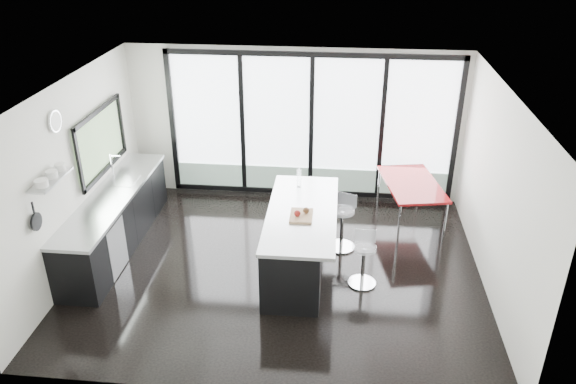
# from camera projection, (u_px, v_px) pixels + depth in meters

# --- Properties ---
(floor) EXTENTS (6.00, 5.00, 0.00)m
(floor) POSITION_uv_depth(u_px,v_px,m) (279.00, 268.00, 8.53)
(floor) COLOR black
(floor) RESTS_ON ground
(ceiling) EXTENTS (6.00, 5.00, 0.00)m
(ceiling) POSITION_uv_depth(u_px,v_px,m) (278.00, 88.00, 7.27)
(ceiling) COLOR white
(ceiling) RESTS_ON wall_back
(wall_back) EXTENTS (6.00, 0.09, 2.80)m
(wall_back) POSITION_uv_depth(u_px,v_px,m) (310.00, 133.00, 10.12)
(wall_back) COLOR silver
(wall_back) RESTS_ON ground
(wall_front) EXTENTS (6.00, 0.00, 2.80)m
(wall_front) POSITION_uv_depth(u_px,v_px,m) (250.00, 293.00, 5.68)
(wall_front) COLOR silver
(wall_front) RESTS_ON ground
(wall_left) EXTENTS (0.26, 5.00, 2.80)m
(wall_left) POSITION_uv_depth(u_px,v_px,m) (82.00, 159.00, 8.34)
(wall_left) COLOR silver
(wall_left) RESTS_ON ground
(wall_right) EXTENTS (0.00, 5.00, 2.80)m
(wall_right) POSITION_uv_depth(u_px,v_px,m) (498.00, 195.00, 7.62)
(wall_right) COLOR silver
(wall_right) RESTS_ON ground
(counter_cabinets) EXTENTS (0.69, 3.24, 1.36)m
(counter_cabinets) POSITION_uv_depth(u_px,v_px,m) (115.00, 220.00, 8.92)
(counter_cabinets) COLOR black
(counter_cabinets) RESTS_ON floor
(island) EXTENTS (1.03, 2.40, 1.27)m
(island) POSITION_uv_depth(u_px,v_px,m) (296.00, 239.00, 8.33)
(island) COLOR black
(island) RESTS_ON floor
(bar_stool_near) EXTENTS (0.42, 0.42, 0.64)m
(bar_stool_near) POSITION_uv_depth(u_px,v_px,m) (363.00, 265.00, 8.03)
(bar_stool_near) COLOR silver
(bar_stool_near) RESTS_ON floor
(bar_stool_far) EXTENTS (0.57, 0.57, 0.70)m
(bar_stool_far) POSITION_uv_depth(u_px,v_px,m) (342.00, 229.00, 8.89)
(bar_stool_far) COLOR silver
(bar_stool_far) RESTS_ON floor
(red_table) EXTENTS (1.12, 1.62, 0.80)m
(red_table) POSITION_uv_depth(u_px,v_px,m) (410.00, 204.00, 9.54)
(red_table) COLOR maroon
(red_table) RESTS_ON floor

